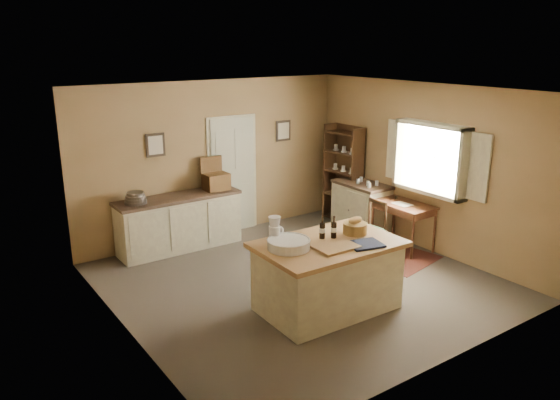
# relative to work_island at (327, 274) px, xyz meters

# --- Properties ---
(ground) EXTENTS (5.00, 5.00, 0.00)m
(ground) POSITION_rel_work_island_xyz_m (0.20, 0.82, -0.48)
(ground) COLOR brown
(ground) RESTS_ON ground
(wall_back) EXTENTS (5.00, 0.10, 2.70)m
(wall_back) POSITION_rel_work_island_xyz_m (0.20, 3.32, 0.87)
(wall_back) COLOR #90714B
(wall_back) RESTS_ON ground
(wall_front) EXTENTS (5.00, 0.10, 2.70)m
(wall_front) POSITION_rel_work_island_xyz_m (0.20, -1.68, 0.87)
(wall_front) COLOR #90714B
(wall_front) RESTS_ON ground
(wall_left) EXTENTS (0.10, 5.00, 2.70)m
(wall_left) POSITION_rel_work_island_xyz_m (-2.30, 0.82, 0.87)
(wall_left) COLOR #90714B
(wall_left) RESTS_ON ground
(wall_right) EXTENTS (0.10, 5.00, 2.70)m
(wall_right) POSITION_rel_work_island_xyz_m (2.70, 0.82, 0.87)
(wall_right) COLOR #90714B
(wall_right) RESTS_ON ground
(ceiling) EXTENTS (5.00, 5.00, 0.00)m
(ceiling) POSITION_rel_work_island_xyz_m (0.20, 0.82, 2.22)
(ceiling) COLOR silver
(ceiling) RESTS_ON wall_back
(door) EXTENTS (0.97, 0.06, 2.11)m
(door) POSITION_rel_work_island_xyz_m (0.55, 3.29, 0.57)
(door) COLOR #B3B096
(door) RESTS_ON ground
(framed_prints) EXTENTS (2.82, 0.02, 0.38)m
(framed_prints) POSITION_rel_work_island_xyz_m (0.40, 3.30, 1.24)
(framed_prints) COLOR black
(framed_prints) RESTS_ON ground
(window) EXTENTS (0.25, 1.99, 1.12)m
(window) POSITION_rel_work_island_xyz_m (2.63, 0.62, 1.07)
(window) COLOR beige
(window) RESTS_ON ground
(work_island) EXTENTS (1.80, 1.20, 1.20)m
(work_island) POSITION_rel_work_island_xyz_m (0.00, 0.00, 0.00)
(work_island) COLOR beige
(work_island) RESTS_ON ground
(sideboard) EXTENTS (2.06, 0.59, 1.18)m
(sideboard) POSITION_rel_work_island_xyz_m (-0.62, 3.02, -0.00)
(sideboard) COLOR beige
(sideboard) RESTS_ON ground
(rug) EXTENTS (1.39, 1.79, 0.01)m
(rug) POSITION_rel_work_island_xyz_m (1.95, 0.94, -0.48)
(rug) COLOR #4E1F19
(rug) RESTS_ON ground
(writing_desk) EXTENTS (0.59, 0.97, 0.82)m
(writing_desk) POSITION_rel_work_island_xyz_m (2.40, 0.94, 0.19)
(writing_desk) COLOR #3E2012
(writing_desk) RESTS_ON ground
(desk_chair) EXTENTS (0.44, 0.44, 0.91)m
(desk_chair) POSITION_rel_work_island_xyz_m (1.60, 0.93, -0.02)
(desk_chair) COLOR black
(desk_chair) RESTS_ON ground
(right_cabinet) EXTENTS (0.58, 1.04, 0.99)m
(right_cabinet) POSITION_rel_work_island_xyz_m (2.40, 1.94, -0.02)
(right_cabinet) COLOR beige
(right_cabinet) RESTS_ON ground
(shelving_unit) EXTENTS (0.31, 0.82, 1.83)m
(shelving_unit) POSITION_rel_work_island_xyz_m (2.55, 2.57, 0.43)
(shelving_unit) COLOR black
(shelving_unit) RESTS_ON ground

